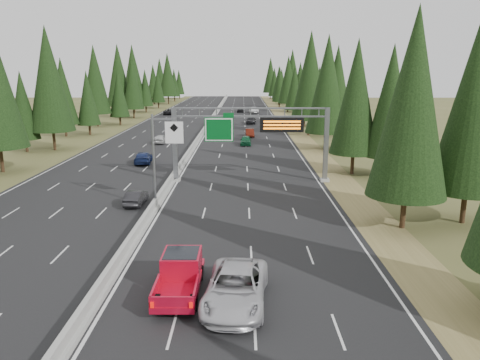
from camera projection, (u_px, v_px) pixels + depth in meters
road at (205, 130)px, 93.69m from camera, size 32.00×260.00×0.08m
shoulder_right at (294, 130)px, 93.61m from camera, size 3.60×260.00×0.06m
shoulder_left at (117, 130)px, 93.78m from camera, size 3.60×260.00×0.06m
median_barrier at (205, 128)px, 93.61m from camera, size 0.70×260.00×0.85m
sign_gantry at (257, 133)px, 48.52m from camera, size 16.75×0.98×7.80m
hov_sign_pole at (161, 155)px, 39.03m from camera, size 2.80×0.50×8.00m
tree_row_right at (332, 86)px, 76.14m from camera, size 11.64×237.24×18.57m
tree_row_left at (63, 84)px, 77.70m from camera, size 12.29×241.72×18.92m
silver_minivan at (236, 288)px, 23.32m from camera, size 3.57×6.68×1.79m
red_pickup at (181, 271)px, 24.87m from camera, size 2.12×5.93×1.93m
car_ahead_green at (246, 140)px, 74.27m from camera, size 1.78×4.23×1.43m
car_ahead_dkred at (250, 133)px, 83.68m from camera, size 1.65×4.29×1.39m
car_ahead_dkgrey at (251, 120)px, 104.34m from camera, size 2.43×5.25×1.48m
car_ahead_white at (254, 110)px, 132.04m from camera, size 2.71×5.83×1.61m
car_ahead_far at (240, 110)px, 133.83m from camera, size 1.94×4.48×1.50m
car_onc_near at (136, 197)px, 40.97m from camera, size 1.49×3.94×1.29m
car_onc_blue at (143, 158)px, 59.42m from camera, size 2.50×5.14×1.44m
car_onc_white at (161, 139)px, 76.07m from camera, size 1.69×4.20×1.43m
car_onc_far at (168, 112)px, 126.46m from camera, size 2.89×5.59×1.51m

